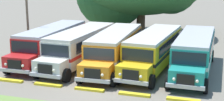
{
  "coord_description": "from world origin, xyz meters",
  "views": [
    {
      "loc": [
        7.75,
        -19.96,
        7.59
      ],
      "look_at": [
        0.0,
        4.2,
        1.6
      ],
      "focal_mm": 54.16,
      "sensor_mm": 36.0,
      "label": 1
    }
  ],
  "objects_px": {
    "parked_bus_slot_1": "(81,45)",
    "parked_bus_slot_0": "(51,42)",
    "parked_bus_slot_4": "(195,51)",
    "parked_bus_slot_2": "(115,47)",
    "parked_bus_slot_3": "(154,49)",
    "utility_pole": "(27,16)"
  },
  "relations": [
    {
      "from": "parked_bus_slot_2",
      "to": "parked_bus_slot_4",
      "type": "height_order",
      "value": "same"
    },
    {
      "from": "parked_bus_slot_0",
      "to": "utility_pole",
      "type": "bearing_deg",
      "value": -97.79
    },
    {
      "from": "parked_bus_slot_3",
      "to": "utility_pole",
      "type": "xyz_separation_m",
      "value": [
        -11.42,
        0.2,
        2.15
      ]
    },
    {
      "from": "parked_bus_slot_2",
      "to": "parked_bus_slot_3",
      "type": "bearing_deg",
      "value": 96.24
    },
    {
      "from": "utility_pole",
      "to": "parked_bus_slot_0",
      "type": "bearing_deg",
      "value": -7.36
    },
    {
      "from": "parked_bus_slot_1",
      "to": "parked_bus_slot_4",
      "type": "bearing_deg",
      "value": 96.16
    },
    {
      "from": "parked_bus_slot_4",
      "to": "parked_bus_slot_0",
      "type": "bearing_deg",
      "value": -88.04
    },
    {
      "from": "parked_bus_slot_1",
      "to": "parked_bus_slot_4",
      "type": "height_order",
      "value": "same"
    },
    {
      "from": "parked_bus_slot_0",
      "to": "parked_bus_slot_2",
      "type": "height_order",
      "value": "same"
    },
    {
      "from": "parked_bus_slot_1",
      "to": "parked_bus_slot_0",
      "type": "bearing_deg",
      "value": -94.54
    },
    {
      "from": "parked_bus_slot_3",
      "to": "parked_bus_slot_4",
      "type": "height_order",
      "value": "same"
    },
    {
      "from": "parked_bus_slot_0",
      "to": "parked_bus_slot_4",
      "type": "height_order",
      "value": "same"
    },
    {
      "from": "parked_bus_slot_0",
      "to": "parked_bus_slot_2",
      "type": "xyz_separation_m",
      "value": [
        5.89,
        -0.35,
        0.0
      ]
    },
    {
      "from": "parked_bus_slot_3",
      "to": "parked_bus_slot_4",
      "type": "xyz_separation_m",
      "value": [
        3.15,
        0.14,
        0.0
      ]
    },
    {
      "from": "parked_bus_slot_3",
      "to": "parked_bus_slot_4",
      "type": "bearing_deg",
      "value": 96.44
    },
    {
      "from": "parked_bus_slot_0",
      "to": "parked_bus_slot_1",
      "type": "bearing_deg",
      "value": 82.63
    },
    {
      "from": "parked_bus_slot_4",
      "to": "utility_pole",
      "type": "relative_size",
      "value": 1.56
    },
    {
      "from": "parked_bus_slot_2",
      "to": "utility_pole",
      "type": "relative_size",
      "value": 1.56
    },
    {
      "from": "parked_bus_slot_2",
      "to": "parked_bus_slot_4",
      "type": "relative_size",
      "value": 1.0
    },
    {
      "from": "parked_bus_slot_2",
      "to": "utility_pole",
      "type": "distance_m",
      "value": 8.64
    },
    {
      "from": "parked_bus_slot_1",
      "to": "parked_bus_slot_3",
      "type": "bearing_deg",
      "value": 96.83
    },
    {
      "from": "parked_bus_slot_4",
      "to": "utility_pole",
      "type": "height_order",
      "value": "utility_pole"
    }
  ]
}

